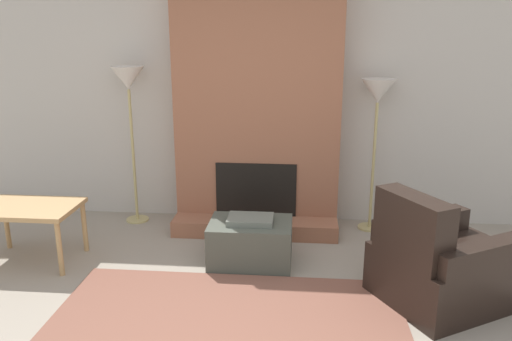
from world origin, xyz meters
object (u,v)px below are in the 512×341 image
Objects in this scene: floor_lamp_right at (378,99)px; floor_lamp_left at (129,87)px; ottoman at (251,242)px; armchair at (441,267)px; side_table at (28,213)px.

floor_lamp_left is at bearing 180.00° from floor_lamp_right.
floor_lamp_right is (1.15, 0.91, 1.14)m from ottoman.
ottoman is at bearing -141.70° from floor_lamp_right.
side_table is (-3.41, 0.37, 0.18)m from armchair.
side_table is 1.55m from floor_lamp_left.
floor_lamp_left is (-1.33, 0.91, 1.23)m from ottoman.
ottoman is 0.58× the size of armchair.
floor_lamp_right is at bearing 18.77° from side_table.
armchair is at bearing -26.79° from floor_lamp_left.
ottoman is at bearing 4.10° from side_table.
floor_lamp_right is at bearing -0.00° from floor_lamp_left.
floor_lamp_left is (0.60, 1.05, 0.98)m from side_table.
floor_lamp_right is (2.48, -0.00, -0.09)m from floor_lamp_left.
floor_lamp_right reaches higher than ottoman.
side_table is at bearing 53.54° from armchair.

